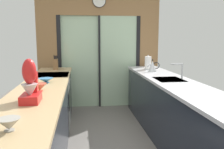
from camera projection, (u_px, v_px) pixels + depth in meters
The scene contains 13 objects.
ground_plane at pixel (110, 140), 3.57m from camera, with size 5.04×7.60×0.02m, color slate.
back_wall_unit at pixel (99, 38), 5.10m from camera, with size 2.64×0.12×2.70m.
left_counter_run at pixel (42, 124), 2.92m from camera, with size 0.62×3.80×0.92m.
right_counter_run at pixel (176, 114), 3.33m from camera, with size 0.62×3.80×0.92m.
sink_faucet at pixel (180, 68), 3.49m from camera, with size 0.19×0.02×0.24m.
oven_range at pixel (52, 101), 4.02m from camera, with size 0.60×0.60×0.92m.
mixing_bowl_near at pixel (9, 124), 1.55m from camera, with size 0.15×0.15×0.09m.
mixing_bowl_mid at pixel (40, 87), 2.71m from camera, with size 0.17×0.17×0.09m.
mixing_bowl_far at pixel (46, 80), 3.22m from camera, with size 0.20×0.20×0.06m.
knife_block at pixel (56, 64), 4.54m from camera, with size 0.08×0.14×0.29m.
stand_mixer at pixel (30, 86), 2.22m from camera, with size 0.17×0.27×0.42m.
kettle at pixel (153, 66), 4.29m from camera, with size 0.24×0.15×0.22m.
paper_towel_roll at pixel (148, 63), 4.57m from camera, with size 0.14×0.14×0.28m.
Camera 1 is at (-0.41, -2.75, 1.53)m, focal length 37.66 mm.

